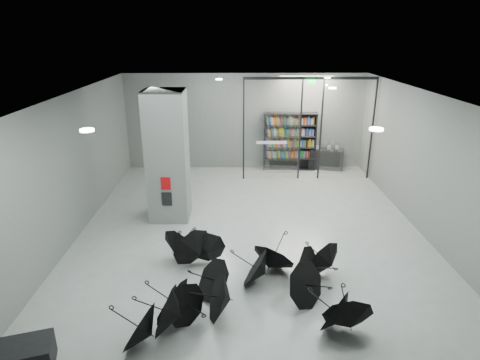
{
  "coord_description": "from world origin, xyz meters",
  "views": [
    {
      "loc": [
        -0.47,
        -9.87,
        5.55
      ],
      "look_at": [
        -0.3,
        1.5,
        1.4
      ],
      "focal_mm": 30.35,
      "sensor_mm": 36.0,
      "label": 1
    }
  ],
  "objects_px": {
    "column": "(168,156)",
    "bookshelf": "(290,141)",
    "shop_counter": "(326,159)",
    "umbrella_cluster": "(242,288)"
  },
  "relations": [
    {
      "from": "shop_counter",
      "to": "umbrella_cluster",
      "type": "distance_m",
      "value": 9.88
    },
    {
      "from": "column",
      "to": "bookshelf",
      "type": "bearing_deg",
      "value": 47.27
    },
    {
      "from": "shop_counter",
      "to": "umbrella_cluster",
      "type": "height_order",
      "value": "umbrella_cluster"
    },
    {
      "from": "column",
      "to": "umbrella_cluster",
      "type": "height_order",
      "value": "column"
    },
    {
      "from": "bookshelf",
      "to": "umbrella_cluster",
      "type": "xyz_separation_m",
      "value": [
        -2.21,
        -9.14,
        -0.9
      ]
    },
    {
      "from": "column",
      "to": "bookshelf",
      "type": "height_order",
      "value": "column"
    },
    {
      "from": "shop_counter",
      "to": "umbrella_cluster",
      "type": "xyz_separation_m",
      "value": [
        -3.79,
        -9.13,
        -0.13
      ]
    },
    {
      "from": "column",
      "to": "bookshelf",
      "type": "relative_size",
      "value": 1.65
    },
    {
      "from": "shop_counter",
      "to": "umbrella_cluster",
      "type": "bearing_deg",
      "value": -99.16
    },
    {
      "from": "shop_counter",
      "to": "bookshelf",
      "type": "bearing_deg",
      "value": -167.11
    }
  ]
}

